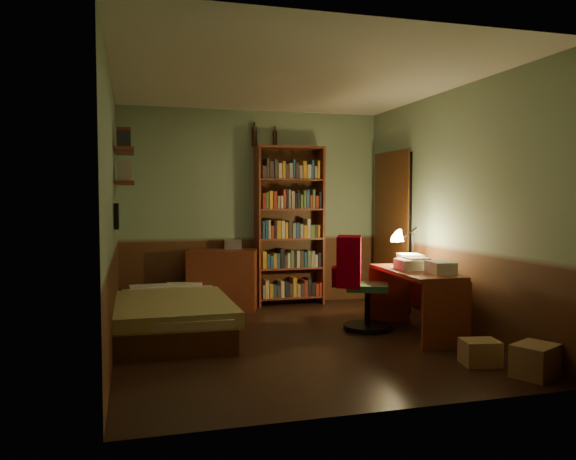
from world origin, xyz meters
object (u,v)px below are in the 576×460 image
object	(u,v)px
bookshelf	(290,226)
cardboard_box_a	(535,361)
cardboard_box_b	(480,352)
dresser	(223,279)
desk_lamp	(413,241)
bed	(170,302)
mini_stereo	(233,244)
desk	(415,302)
office_chair	(368,284)

from	to	relation	value
bookshelf	cardboard_box_a	bearing A→B (deg)	-74.36
cardboard_box_b	dresser	bearing A→B (deg)	120.18
dresser	desk_lamp	size ratio (longest dim) A/B	1.65
bed	mini_stereo	xyz separation A→B (m)	(0.89, 1.20, 0.51)
dresser	cardboard_box_b	distance (m)	3.50
cardboard_box_a	desk_lamp	bearing A→B (deg)	89.47
desk	office_chair	size ratio (longest dim) A/B	1.25
cardboard_box_a	cardboard_box_b	distance (m)	0.47
bed	bookshelf	size ratio (longest dim) A/B	1.01
cardboard_box_a	cardboard_box_b	bearing A→B (deg)	119.65
desk_lamp	cardboard_box_a	world-z (taller)	desk_lamp
desk_lamp	cardboard_box_b	xyz separation A→B (m)	(-0.25, -1.68, -0.83)
dresser	desk_lamp	world-z (taller)	desk_lamp
bed	dresser	size ratio (longest dim) A/B	2.47
desk	desk_lamp	bearing A→B (deg)	66.95
bed	cardboard_box_a	xyz separation A→B (m)	(2.72, -2.34, -0.19)
bookshelf	cardboard_box_b	bearing A→B (deg)	-76.20
bed	dresser	distance (m)	1.31
bookshelf	desk_lamp	bearing A→B (deg)	-53.95
desk	cardboard_box_a	xyz separation A→B (m)	(0.24, -1.54, -0.21)
desk_lamp	desk	bearing A→B (deg)	-115.02
desk	office_chair	xyz separation A→B (m)	(-0.40, 0.32, 0.17)
desk	cardboard_box_a	world-z (taller)	desk
desk_lamp	office_chair	distance (m)	0.82
mini_stereo	bookshelf	world-z (taller)	bookshelf
dresser	mini_stereo	xyz separation A→B (m)	(0.15, 0.13, 0.45)
dresser	cardboard_box_b	size ratio (longest dim) A/B	2.87
bed	desk	bearing A→B (deg)	-15.76
desk	desk_lamp	world-z (taller)	desk_lamp
bookshelf	cardboard_box_b	distance (m)	3.35
bookshelf	cardboard_box_b	world-z (taller)	bookshelf
bookshelf	office_chair	bearing A→B (deg)	-76.93
bookshelf	desk	size ratio (longest dim) A/B	1.67
desk_lamp	cardboard_box_a	size ratio (longest dim) A/B	1.50
desk	desk_lamp	distance (m)	0.85
bed	cardboard_box_b	distance (m)	3.16
office_chair	cardboard_box_b	world-z (taller)	office_chair
dresser	office_chair	xyz separation A→B (m)	(1.34, -1.56, 0.12)
bookshelf	cardboard_box_a	xyz separation A→B (m)	(1.06, -3.50, -0.93)
mini_stereo	cardboard_box_a	size ratio (longest dim) A/B	0.63
bookshelf	cardboard_box_a	distance (m)	3.78
bookshelf	desk	xyz separation A→B (m)	(0.82, -1.97, -0.72)
dresser	cardboard_box_a	distance (m)	3.96
office_chair	cardboard_box_b	xyz separation A→B (m)	(0.41, -1.46, -0.40)
bed	cardboard_box_b	xyz separation A→B (m)	(2.49, -1.94, -0.21)
cardboard_box_a	cardboard_box_b	xyz separation A→B (m)	(-0.23, 0.40, -0.02)
bookshelf	mini_stereo	bearing A→B (deg)	175.76
desk	mini_stereo	bearing A→B (deg)	131.00
cardboard_box_a	bookshelf	bearing A→B (deg)	106.88
bed	cardboard_box_a	size ratio (longest dim) A/B	6.13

